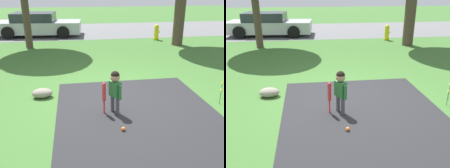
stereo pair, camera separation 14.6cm
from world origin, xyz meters
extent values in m
plane|color=#3D6B2D|center=(0.00, 0.00, 0.00)|extent=(60.00, 60.00, 0.00)
cube|color=#262628|center=(0.24, -2.50, 0.00)|extent=(3.38, 7.00, 0.01)
cube|color=slate|center=(0.00, 10.05, 0.00)|extent=(40.00, 6.00, 0.01)
cylinder|color=#4C4751|center=(-0.27, -0.79, 0.19)|extent=(0.08, 0.08, 0.38)
cylinder|color=#4C4751|center=(-0.19, -0.93, 0.19)|extent=(0.08, 0.08, 0.38)
cube|color=#2D7238|center=(-0.23, -0.86, 0.54)|extent=(0.25, 0.29, 0.32)
cylinder|color=#2D7238|center=(-0.31, -0.72, 0.51)|extent=(0.06, 0.06, 0.30)
cylinder|color=#2D7238|center=(-0.16, -0.99, 0.51)|extent=(0.06, 0.06, 0.30)
sphere|color=tan|center=(-0.23, -0.86, 0.79)|extent=(0.20, 0.20, 0.20)
sphere|color=black|center=(-0.23, -0.86, 0.83)|extent=(0.18, 0.18, 0.18)
sphere|color=red|center=(-0.46, -0.85, 0.02)|extent=(0.04, 0.04, 0.04)
cylinder|color=red|center=(-0.46, -0.85, 0.15)|extent=(0.03, 0.03, 0.29)
cylinder|color=red|center=(-0.46, -0.85, 0.47)|extent=(0.08, 0.08, 0.36)
sphere|color=red|center=(-0.46, -0.85, 0.65)|extent=(0.07, 0.07, 0.07)
sphere|color=orange|center=(-0.20, -1.60, 0.04)|extent=(0.08, 0.08, 0.08)
cylinder|color=yellow|center=(3.12, 6.53, 0.33)|extent=(0.22, 0.22, 0.66)
sphere|color=yellow|center=(3.12, 6.53, 0.66)|extent=(0.21, 0.21, 0.21)
cylinder|color=yellow|center=(3.12, 6.53, 0.08)|extent=(0.27, 0.27, 0.05)
cylinder|color=yellow|center=(3.24, 6.53, 0.40)|extent=(0.10, 0.08, 0.08)
cube|color=#B7B7BC|center=(-2.80, 8.65, 0.47)|extent=(4.60, 2.20, 0.60)
cube|color=#2D333D|center=(-3.02, 8.67, 1.00)|extent=(2.27, 1.78, 0.45)
cylinder|color=black|center=(-1.34, 9.45, 0.32)|extent=(0.65, 0.23, 0.63)
cylinder|color=black|center=(-1.50, 7.61, 0.32)|extent=(0.65, 0.23, 0.63)
cylinder|color=black|center=(-4.09, 9.69, 0.32)|extent=(0.65, 0.23, 0.63)
cylinder|color=black|center=(-4.25, 7.85, 0.32)|extent=(0.65, 0.23, 0.63)
cylinder|color=#4C3D2D|center=(3.70, 5.28, 1.90)|extent=(0.48, 0.48, 3.79)
cylinder|color=#4C3D2D|center=(-2.90, 5.65, 1.51)|extent=(0.30, 0.30, 3.03)
cylinder|color=#38702D|center=(2.39, -0.51, 0.18)|extent=(0.01, 0.01, 0.37)
cone|color=yellow|center=(2.39, -0.51, 0.40)|extent=(0.06, 0.06, 0.06)
cylinder|color=#38702D|center=(2.17, -0.83, 0.17)|extent=(0.01, 0.01, 0.34)
cone|color=yellow|center=(2.17, -0.83, 0.37)|extent=(0.06, 0.06, 0.06)
ellipsoid|color=gray|center=(-1.82, 0.18, 0.11)|extent=(0.48, 0.33, 0.22)
camera|label=1|loc=(-1.03, -5.49, 2.47)|focal=40.00mm
camera|label=2|loc=(-0.89, -5.51, 2.47)|focal=40.00mm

